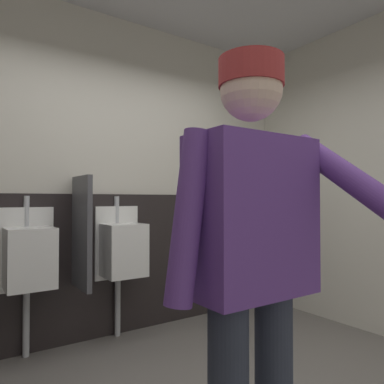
# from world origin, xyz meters

# --- Properties ---
(wall_back) EXTENTS (4.59, 0.12, 2.89)m
(wall_back) POSITION_xyz_m (0.00, 1.65, 1.45)
(wall_back) COLOR beige
(wall_back) RESTS_ON ground_plane
(wainscot_band_back) EXTENTS (3.99, 0.03, 1.26)m
(wainscot_band_back) POSITION_xyz_m (0.00, 1.58, 0.63)
(wainscot_band_back) COLOR black
(wainscot_band_back) RESTS_ON ground_plane
(urinal_left) EXTENTS (0.40, 0.34, 1.24)m
(urinal_left) POSITION_xyz_m (-0.69, 1.43, 0.78)
(urinal_left) COLOR white
(urinal_left) RESTS_ON ground_plane
(urinal_middle) EXTENTS (0.40, 0.34, 1.24)m
(urinal_middle) POSITION_xyz_m (0.06, 1.43, 0.78)
(urinal_middle) COLOR white
(urinal_middle) RESTS_ON ground_plane
(privacy_divider_panel) EXTENTS (0.04, 0.40, 0.90)m
(privacy_divider_panel) POSITION_xyz_m (-0.31, 1.36, 0.95)
(privacy_divider_panel) COLOR #4C4C51
(person) EXTENTS (0.67, 0.60, 1.72)m
(person) POSITION_xyz_m (-0.31, -0.57, 1.02)
(person) COLOR #2D3342
(person) RESTS_ON ground_plane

